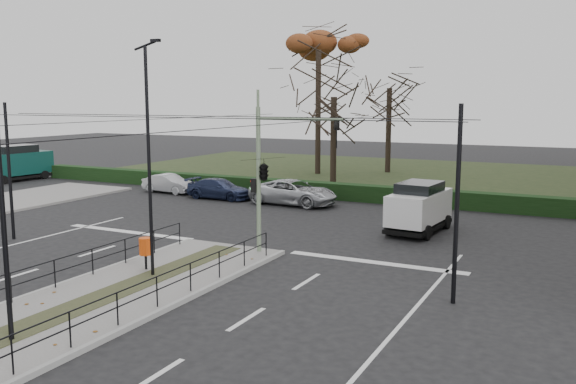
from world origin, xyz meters
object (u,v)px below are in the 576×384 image
Objects in this scene: traffic_light at (266,169)px; white_van at (419,206)px; litter_bin at (145,247)px; streetlamp_median_near at (0,161)px; bare_tree_near at (334,103)px; bare_tree_center at (389,94)px; rust_tree at (319,50)px; parked_car_third at (219,189)px; streetlamp_median_far at (149,159)px; parked_car_second at (169,184)px; green_van at (15,163)px; parked_car_fourth at (293,192)px.

traffic_light is 1.27× the size of white_van.
streetlamp_median_near reaches higher than litter_bin.
bare_tree_near is (-2.80, 24.14, 4.89)m from litter_bin.
bare_tree_center is (-4.01, 28.56, 3.09)m from traffic_light.
rust_tree is at bearing 109.48° from traffic_light.
rust_tree is at bearing -2.03° from parked_car_third.
streetlamp_median_far is at bearing -76.84° from rust_tree.
bare_tree_center reaches higher than parked_car_third.
streetlamp_median_far is (0.71, -0.49, 3.20)m from litter_bin.
parked_car_third is 0.46× the size of bare_tree_center.
bare_tree_center reaches higher than traffic_light.
parked_car_second is 0.66× the size of green_van.
green_van is at bearing 89.29° from parked_car_third.
traffic_light is 0.69× the size of bare_tree_near.
parked_car_fourth is 18.35m from bare_tree_center.
parked_car_second is (-11.72, 16.13, -3.54)m from streetlamp_median_far.
green_van is at bearing 148.61° from streetlamp_median_far.
bare_tree_near is at bearing 96.62° from litter_bin.
traffic_light is 18.09m from parked_car_second.
bare_tree_near is at bearing 126.63° from white_van.
green_van is 25.00m from rust_tree.
streetlamp_median_near is 25.70m from parked_car_second.
streetlamp_median_near is 2.37× the size of parked_car_second.
green_van reaches higher than litter_bin.
green_van is 0.43× the size of rust_tree.
white_van reaches higher than litter_bin.
parked_car_second is at bearing 165.77° from white_van.
streetlamp_median_near is 22.40m from parked_car_fourth.
parked_car_fourth is at bearing 110.98° from traffic_light.
streetlamp_median_near reaches higher than parked_car_third.
green_van is at bearing -144.12° from rust_tree.
rust_tree is (-8.83, 24.97, 6.59)m from traffic_light.
traffic_light reaches higher than green_van.
litter_bin is 0.20× the size of green_van.
parked_car_fourth is at bearing -88.73° from parked_car_second.
white_van is at bearing -7.51° from green_van.
white_van is 32.39m from green_van.
parked_car_second is 18.49m from white_van.
bare_tree_near reaches higher than green_van.
rust_tree reaches higher than streetlamp_median_near.
traffic_light is 14.69m from parked_car_third.
parked_car_second is at bearing 139.79° from traffic_light.
litter_bin is at bearing -121.89° from white_van.
white_van reaches higher than parked_car_fourth.
litter_bin is 0.27× the size of parked_car_third.
green_van is at bearing 172.49° from white_van.
rust_tree is at bearing -143.36° from bare_tree_center.
streetlamp_median_near reaches higher than parked_car_second.
rust_tree is 6.96m from bare_tree_center.
parked_car_second is 14.22m from green_van.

